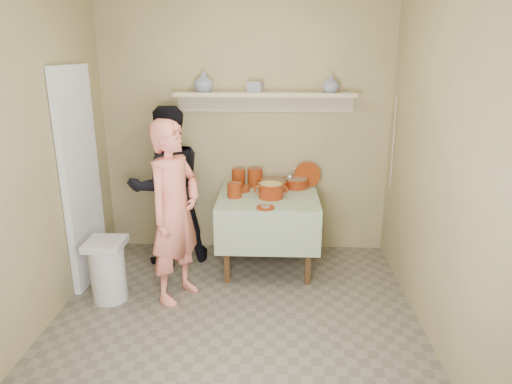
{
  "coord_description": "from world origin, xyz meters",
  "views": [
    {
      "loc": [
        0.31,
        -2.99,
        2.12
      ],
      "look_at": [
        0.15,
        0.75,
        0.95
      ],
      "focal_mm": 32.0,
      "sensor_mm": 36.0,
      "label": 1
    }
  ],
  "objects_px": {
    "serving_table": "(268,206)",
    "person_helper": "(168,187)",
    "person_cook": "(175,213)",
    "cazuela_rice": "(271,189)",
    "trash_bin": "(108,270)"
  },
  "relations": [
    {
      "from": "serving_table",
      "to": "person_helper",
      "type": "bearing_deg",
      "value": 176.18
    },
    {
      "from": "person_helper",
      "to": "serving_table",
      "type": "bearing_deg",
      "value": 149.69
    },
    {
      "from": "person_cook",
      "to": "cazuela_rice",
      "type": "distance_m",
      "value": 0.99
    },
    {
      "from": "person_cook",
      "to": "serving_table",
      "type": "relative_size",
      "value": 1.64
    },
    {
      "from": "person_helper",
      "to": "trash_bin",
      "type": "distance_m",
      "value": 1.03
    },
    {
      "from": "cazuela_rice",
      "to": "trash_bin",
      "type": "distance_m",
      "value": 1.65
    },
    {
      "from": "person_cook",
      "to": "trash_bin",
      "type": "xyz_separation_m",
      "value": [
        -0.6,
        -0.08,
        -0.51
      ]
    },
    {
      "from": "person_helper",
      "to": "trash_bin",
      "type": "xyz_separation_m",
      "value": [
        -0.37,
        -0.8,
        -0.52
      ]
    },
    {
      "from": "trash_bin",
      "to": "person_helper",
      "type": "bearing_deg",
      "value": 64.9
    },
    {
      "from": "person_cook",
      "to": "serving_table",
      "type": "distance_m",
      "value": 1.04
    },
    {
      "from": "serving_table",
      "to": "trash_bin",
      "type": "height_order",
      "value": "serving_table"
    },
    {
      "from": "person_cook",
      "to": "cazuela_rice",
      "type": "bearing_deg",
      "value": -28.48
    },
    {
      "from": "person_cook",
      "to": "person_helper",
      "type": "relative_size",
      "value": 0.99
    },
    {
      "from": "cazuela_rice",
      "to": "trash_bin",
      "type": "relative_size",
      "value": 0.59
    },
    {
      "from": "person_helper",
      "to": "cazuela_rice",
      "type": "bearing_deg",
      "value": 144.43
    }
  ]
}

